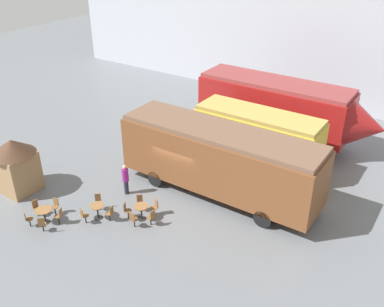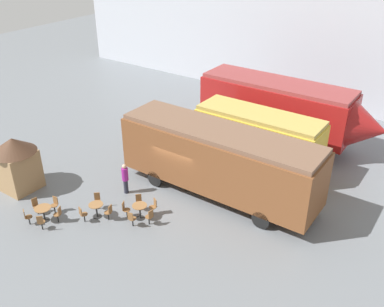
% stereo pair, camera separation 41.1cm
% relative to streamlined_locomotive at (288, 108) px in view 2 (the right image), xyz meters
% --- Properties ---
extents(ground_plane, '(80.00, 80.00, 0.00)m').
position_rel_streamlined_locomotive_xyz_m(ground_plane, '(-2.27, -8.36, -2.32)').
color(ground_plane, slate).
extents(backdrop_wall, '(44.00, 0.15, 9.00)m').
position_rel_streamlined_locomotive_xyz_m(backdrop_wall, '(-2.27, 7.07, 2.18)').
color(backdrop_wall, '#B2B7C1').
rests_on(backdrop_wall, ground_plane).
extents(streamlined_locomotive, '(11.78, 2.89, 3.90)m').
position_rel_streamlined_locomotive_xyz_m(streamlined_locomotive, '(0.00, 0.00, 0.00)').
color(streamlined_locomotive, maroon).
rests_on(streamlined_locomotive, ground_plane).
extents(passenger_coach_vintage, '(7.29, 2.44, 3.31)m').
position_rel_streamlined_locomotive_xyz_m(passenger_coach_vintage, '(-0.07, -3.89, -0.39)').
color(passenger_coach_vintage, gold).
rests_on(passenger_coach_vintage, ground_plane).
extents(passenger_coach_wooden, '(10.65, 2.83, 3.72)m').
position_rel_streamlined_locomotive_xyz_m(passenger_coach_wooden, '(-0.35, -7.78, -0.19)').
color(passenger_coach_wooden, brown).
rests_on(passenger_coach_wooden, ground_plane).
extents(cafe_table_near, '(0.71, 0.71, 0.73)m').
position_rel_streamlined_locomotive_xyz_m(cafe_table_near, '(-4.12, -12.92, -1.79)').
color(cafe_table_near, black).
rests_on(cafe_table_near, ground_plane).
extents(cafe_table_mid, '(0.72, 0.72, 0.77)m').
position_rel_streamlined_locomotive_xyz_m(cafe_table_mid, '(-2.29, -11.81, -1.76)').
color(cafe_table_mid, black).
rests_on(cafe_table_mid, ground_plane).
extents(cafe_table_far, '(0.79, 0.79, 0.74)m').
position_rel_streamlined_locomotive_xyz_m(cafe_table_far, '(-5.99, -14.58, -1.76)').
color(cafe_table_far, black).
rests_on(cafe_table_far, ground_plane).
extents(cafe_chair_0, '(0.37, 0.39, 0.87)m').
position_rel_streamlined_locomotive_xyz_m(cafe_chair_0, '(-4.34, -13.61, -1.81)').
color(cafe_chair_0, black).
rests_on(cafe_chair_0, ground_plane).
extents(cafe_chair_1, '(0.38, 0.36, 0.87)m').
position_rel_streamlined_locomotive_xyz_m(cafe_chair_1, '(-3.41, -12.77, -1.81)').
color(cafe_chair_1, black).
rests_on(cafe_chair_1, ground_plane).
extents(cafe_chair_2, '(0.40, 0.40, 0.87)m').
position_rel_streamlined_locomotive_xyz_m(cafe_chair_2, '(-4.60, -12.38, -1.81)').
color(cafe_chair_2, black).
rests_on(cafe_chair_2, ground_plane).
extents(cafe_chair_3, '(0.40, 0.39, 0.87)m').
position_rel_streamlined_locomotive_xyz_m(cafe_chair_3, '(-2.94, -12.14, -1.81)').
color(cafe_chair_3, black).
rests_on(cafe_chair_3, ground_plane).
extents(cafe_chair_4, '(0.36, 0.37, 0.87)m').
position_rel_streamlined_locomotive_xyz_m(cafe_chair_4, '(-2.18, -12.54, -1.81)').
color(cafe_chair_4, black).
rests_on(cafe_chair_4, ground_plane).
extents(cafe_chair_5, '(0.37, 0.36, 0.87)m').
position_rel_streamlined_locomotive_xyz_m(cafe_chair_5, '(-1.57, -11.93, -1.81)').
color(cafe_chair_5, black).
rests_on(cafe_chair_5, ground_plane).
extents(cafe_chair_6, '(0.39, 0.40, 0.87)m').
position_rel_streamlined_locomotive_xyz_m(cafe_chair_6, '(-1.95, -11.16, -1.81)').
color(cafe_chair_6, black).
rests_on(cafe_chair_6, ground_plane).
extents(cafe_chair_7, '(0.40, 0.40, 0.87)m').
position_rel_streamlined_locomotive_xyz_m(cafe_chair_7, '(-2.80, -11.29, -1.81)').
color(cafe_chair_7, black).
rests_on(cafe_chair_7, ground_plane).
extents(cafe_chair_8, '(0.36, 0.37, 0.87)m').
position_rel_streamlined_locomotive_xyz_m(cafe_chair_8, '(-6.09, -13.82, -1.81)').
color(cafe_chair_8, black).
rests_on(cafe_chair_8, ground_plane).
extents(cafe_chair_9, '(0.38, 0.36, 0.87)m').
position_rel_streamlined_locomotive_xyz_m(cafe_chair_9, '(-6.75, -14.43, -1.81)').
color(cafe_chair_9, black).
rests_on(cafe_chair_9, ground_plane).
extents(cafe_chair_10, '(0.39, 0.40, 0.87)m').
position_rel_streamlined_locomotive_xyz_m(cafe_chair_10, '(-6.36, -15.25, -1.81)').
color(cafe_chair_10, black).
rests_on(cafe_chair_10, ground_plane).
extents(cafe_chair_11, '(0.40, 0.40, 0.87)m').
position_rel_streamlined_locomotive_xyz_m(cafe_chair_11, '(-5.47, -15.14, -1.81)').
color(cafe_chair_11, black).
rests_on(cafe_chair_11, ground_plane).
extents(cafe_chair_12, '(0.40, 0.38, 0.87)m').
position_rel_streamlined_locomotive_xyz_m(cafe_chair_12, '(-5.30, -14.25, -1.81)').
color(cafe_chair_12, black).
rests_on(cafe_chair_12, ground_plane).
extents(visitor_person, '(0.34, 0.34, 1.73)m').
position_rel_streamlined_locomotive_xyz_m(visitor_person, '(-4.38, -10.53, -1.38)').
color(visitor_person, '#262633').
rests_on(visitor_person, ground_plane).
extents(ticket_kiosk, '(2.34, 2.34, 3.00)m').
position_rel_streamlined_locomotive_xyz_m(ticket_kiosk, '(-9.38, -13.41, -0.65)').
color(ticket_kiosk, '#99754C').
rests_on(ticket_kiosk, ground_plane).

